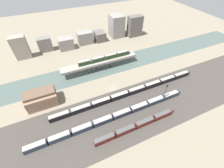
% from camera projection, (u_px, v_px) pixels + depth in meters
% --- Properties ---
extents(ground_plane, '(400.00, 400.00, 0.00)m').
position_uv_depth(ground_plane, '(113.00, 88.00, 113.43)').
color(ground_plane, gray).
extents(railbed_yard, '(280.00, 42.00, 0.01)m').
position_uv_depth(railbed_yard, '(128.00, 112.00, 97.58)').
color(railbed_yard, '#423D38').
rests_on(railbed_yard, ground).
extents(river_water, '(320.00, 24.39, 0.01)m').
position_uv_depth(river_water, '(100.00, 68.00, 131.16)').
color(river_water, '#4C5B56').
rests_on(river_water, ground).
extents(bridge, '(66.11, 8.01, 7.82)m').
position_uv_depth(bridge, '(100.00, 63.00, 126.97)').
color(bridge, gray).
rests_on(bridge, ground).
extents(train_on_bridge, '(48.17, 2.77, 3.81)m').
position_uv_depth(train_on_bridge, '(106.00, 58.00, 126.07)').
color(train_on_bridge, '#23381E').
rests_on(train_on_bridge, bridge).
extents(train_yard_near, '(55.03, 2.76, 4.02)m').
position_uv_depth(train_yard_near, '(137.00, 126.00, 88.15)').
color(train_yard_near, '#5B1E19').
rests_on(train_yard_near, ground).
extents(train_yard_mid, '(105.69, 3.15, 3.92)m').
position_uv_depth(train_yard_mid, '(115.00, 116.00, 92.85)').
color(train_yard_mid, '#2D384C').
rests_on(train_yard_mid, ground).
extents(train_yard_far, '(114.32, 2.87, 4.13)m').
position_uv_depth(train_yard_far, '(130.00, 92.00, 107.44)').
color(train_yard_far, black).
rests_on(train_yard_far, ground).
extents(warehouse_building, '(19.47, 12.52, 11.18)m').
position_uv_depth(warehouse_building, '(41.00, 98.00, 99.27)').
color(warehouse_building, '#937056').
rests_on(warehouse_building, ground).
extents(signal_tower, '(1.00, 0.80, 15.22)m').
position_uv_depth(signal_tower, '(165.00, 93.00, 99.24)').
color(signal_tower, '#4C4C51').
rests_on(signal_tower, ground).
extents(city_block_far_left, '(13.08, 8.17, 21.32)m').
position_uv_depth(city_block_far_left, '(21.00, 47.00, 136.22)').
color(city_block_far_left, gray).
rests_on(city_block_far_left, ground).
extents(city_block_left, '(12.96, 8.11, 13.67)m').
position_uv_depth(city_block_left, '(45.00, 44.00, 148.14)').
color(city_block_left, slate).
rests_on(city_block_left, ground).
extents(city_block_center, '(14.60, 10.67, 11.56)m').
position_uv_depth(city_block_center, '(66.00, 44.00, 151.38)').
color(city_block_center, gray).
rests_on(city_block_center, ground).
extents(city_block_right, '(15.40, 9.69, 12.71)m').
position_uv_depth(city_block_right, '(85.00, 38.00, 159.12)').
color(city_block_right, gray).
rests_on(city_block_right, ground).
extents(city_block_far_right, '(10.77, 13.43, 9.71)m').
position_uv_depth(city_block_far_right, '(100.00, 36.00, 165.22)').
color(city_block_far_right, '#605B56').
rests_on(city_block_far_right, ground).
extents(city_block_tall, '(14.30, 14.81, 23.58)m').
position_uv_depth(city_block_tall, '(116.00, 26.00, 168.00)').
color(city_block_tall, gray).
rests_on(city_block_tall, ground).
extents(city_block_low, '(15.86, 8.67, 22.49)m').
position_uv_depth(city_block_low, '(135.00, 26.00, 169.03)').
color(city_block_low, '#605B56').
rests_on(city_block_low, ground).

